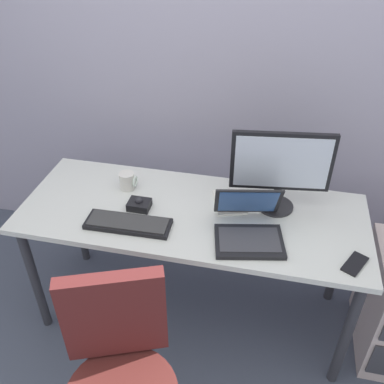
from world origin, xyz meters
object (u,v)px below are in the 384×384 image
at_px(coffee_mug, 128,181).
at_px(laptop, 249,226).
at_px(monitor_main, 281,167).
at_px(cell_phone, 355,264).
at_px(keyboard, 128,224).
at_px(paper_notepad, 230,202).
at_px(trackball_mouse, 139,204).

bearing_deg(coffee_mug, laptop, -19.48).
bearing_deg(monitor_main, cell_phone, -42.92).
height_order(keyboard, paper_notepad, keyboard).
relative_size(trackball_mouse, coffee_mug, 1.18).
distance_m(paper_notepad, cell_phone, 0.67).
bearing_deg(monitor_main, laptop, -115.25).
height_order(trackball_mouse, paper_notepad, trackball_mouse).
xyz_separation_m(keyboard, trackball_mouse, (0.01, 0.14, 0.01)).
height_order(keyboard, coffee_mug, coffee_mug).
relative_size(trackball_mouse, cell_phone, 0.77).
height_order(paper_notepad, cell_phone, paper_notepad).
bearing_deg(cell_phone, paper_notepad, -179.40).
bearing_deg(laptop, keyboard, -174.02).
xyz_separation_m(laptop, paper_notepad, (-0.12, 0.22, -0.04)).
height_order(laptop, coffee_mug, laptop).
xyz_separation_m(monitor_main, paper_notepad, (-0.23, -0.02, -0.24)).
bearing_deg(laptop, cell_phone, -11.36).
distance_m(keyboard, paper_notepad, 0.53).
bearing_deg(trackball_mouse, keyboard, -93.69).
relative_size(monitor_main, trackball_mouse, 4.36).
distance_m(coffee_mug, cell_phone, 1.19).
bearing_deg(monitor_main, trackball_mouse, -167.00).
relative_size(keyboard, trackball_mouse, 3.76).
distance_m(monitor_main, laptop, 0.33).
xyz_separation_m(coffee_mug, cell_phone, (1.14, -0.33, -0.04)).
bearing_deg(coffee_mug, monitor_main, 0.11).
height_order(trackball_mouse, coffee_mug, coffee_mug).
relative_size(monitor_main, keyboard, 1.16).
height_order(trackball_mouse, cell_phone, trackball_mouse).
xyz_separation_m(keyboard, cell_phone, (1.04, -0.04, -0.01)).
distance_m(keyboard, laptop, 0.57).
xyz_separation_m(monitor_main, trackball_mouse, (-0.67, -0.15, -0.22)).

